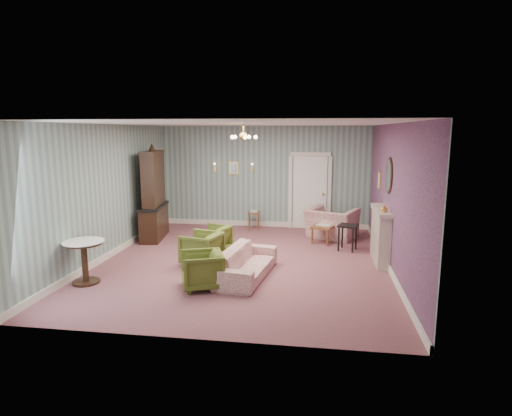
% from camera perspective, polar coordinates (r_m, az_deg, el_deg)
% --- Properties ---
extents(floor, '(7.00, 7.00, 0.00)m').
position_cam_1_polar(floor, '(9.20, -1.60, -7.16)').
color(floor, '#894F56').
rests_on(floor, ground).
extents(ceiling, '(7.00, 7.00, 0.00)m').
position_cam_1_polar(ceiling, '(8.78, -1.70, 11.20)').
color(ceiling, white).
rests_on(ceiling, ground).
extents(wall_back, '(6.00, 0.00, 6.00)m').
position_cam_1_polar(wall_back, '(12.31, 1.17, 4.17)').
color(wall_back, slate).
rests_on(wall_back, ground).
extents(wall_front, '(6.00, 0.00, 6.00)m').
position_cam_1_polar(wall_front, '(5.52, -7.93, -3.50)').
color(wall_front, slate).
rests_on(wall_front, ground).
extents(wall_left, '(0.00, 7.00, 7.00)m').
position_cam_1_polar(wall_left, '(9.84, -19.13, 2.07)').
color(wall_left, slate).
rests_on(wall_left, ground).
extents(wall_right, '(0.00, 7.00, 7.00)m').
position_cam_1_polar(wall_right, '(8.87, 17.81, 1.30)').
color(wall_right, slate).
rests_on(wall_right, ground).
extents(wall_right_floral, '(0.00, 7.00, 7.00)m').
position_cam_1_polar(wall_right_floral, '(8.87, 17.72, 1.31)').
color(wall_right_floral, '#AE577A').
rests_on(wall_right_floral, ground).
extents(door, '(1.12, 0.12, 2.16)m').
position_cam_1_polar(door, '(12.23, 7.20, 2.30)').
color(door, white).
rests_on(door, floor).
extents(olive_chair_a, '(0.87, 0.89, 0.72)m').
position_cam_1_polar(olive_chair_a, '(7.68, -7.22, -7.99)').
color(olive_chair_a, '#566322').
rests_on(olive_chair_a, floor).
extents(olive_chair_b, '(0.84, 0.87, 0.74)m').
position_cam_1_polar(olive_chair_b, '(9.00, -7.27, -5.18)').
color(olive_chair_b, '#566322').
rests_on(olive_chair_b, floor).
extents(olive_chair_c, '(0.80, 0.82, 0.68)m').
position_cam_1_polar(olive_chair_c, '(9.85, -5.74, -3.98)').
color(olive_chair_c, '#566322').
rests_on(olive_chair_c, floor).
extents(sofa_chintz, '(0.81, 1.98, 0.75)m').
position_cam_1_polar(sofa_chintz, '(8.17, -1.27, -6.66)').
color(sofa_chintz, '#9A3E4D').
rests_on(sofa_chintz, floor).
extents(wingback_chair, '(1.41, 1.20, 1.05)m').
position_cam_1_polar(wingback_chair, '(11.23, 10.11, -1.35)').
color(wingback_chair, '#9A3E4D').
rests_on(wingback_chair, floor).
extents(dresser, '(0.70, 1.50, 2.40)m').
position_cam_1_polar(dresser, '(11.23, -13.59, 2.01)').
color(dresser, black).
rests_on(dresser, floor).
extents(fireplace, '(0.30, 1.40, 1.16)m').
position_cam_1_polar(fireplace, '(9.40, 16.29, -3.54)').
color(fireplace, beige).
rests_on(fireplace, floor).
extents(mantel_vase, '(0.15, 0.15, 0.15)m').
position_cam_1_polar(mantel_vase, '(8.88, 16.72, -0.04)').
color(mantel_vase, gold).
rests_on(mantel_vase, fireplace).
extents(oval_mirror, '(0.04, 0.76, 0.84)m').
position_cam_1_polar(oval_mirror, '(9.21, 17.30, 4.16)').
color(oval_mirror, white).
rests_on(oval_mirror, wall_right).
extents(framed_print, '(0.04, 0.34, 0.42)m').
position_cam_1_polar(framed_print, '(10.56, 16.17, 3.58)').
color(framed_print, gold).
rests_on(framed_print, wall_right).
extents(coffee_table, '(0.75, 0.99, 0.45)m').
position_cam_1_polar(coffee_table, '(10.89, 9.17, -3.31)').
color(coffee_table, brown).
rests_on(coffee_table, floor).
extents(side_table_black, '(0.51, 0.51, 0.61)m').
position_cam_1_polar(side_table_black, '(10.18, 12.12, -3.89)').
color(side_table_black, black).
rests_on(side_table_black, floor).
extents(pedestal_table, '(0.88, 0.88, 0.80)m').
position_cam_1_polar(pedestal_table, '(8.43, -21.91, -6.72)').
color(pedestal_table, black).
rests_on(pedestal_table, floor).
extents(nesting_table, '(0.37, 0.45, 0.55)m').
position_cam_1_polar(nesting_table, '(12.06, -0.29, -1.59)').
color(nesting_table, brown).
rests_on(nesting_table, floor).
extents(gilt_mirror_back, '(0.28, 0.06, 0.36)m').
position_cam_1_polar(gilt_mirror_back, '(12.39, -3.00, 5.36)').
color(gilt_mirror_back, gold).
rests_on(gilt_mirror_back, wall_back).
extents(sconce_left, '(0.16, 0.12, 0.30)m').
position_cam_1_polar(sconce_left, '(12.49, -5.51, 5.37)').
color(sconce_left, gold).
rests_on(sconce_left, wall_back).
extents(sconce_right, '(0.16, 0.12, 0.30)m').
position_cam_1_polar(sconce_right, '(12.28, -0.49, 5.33)').
color(sconce_right, gold).
rests_on(sconce_right, wall_back).
extents(chandelier, '(0.56, 0.56, 0.36)m').
position_cam_1_polar(chandelier, '(8.78, -1.69, 9.44)').
color(chandelier, gold).
rests_on(chandelier, ceiling).
extents(burgundy_cushion, '(0.41, 0.28, 0.39)m').
position_cam_1_polar(burgundy_cushion, '(11.09, 9.87, -1.73)').
color(burgundy_cushion, maroon).
rests_on(burgundy_cushion, wingback_chair).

